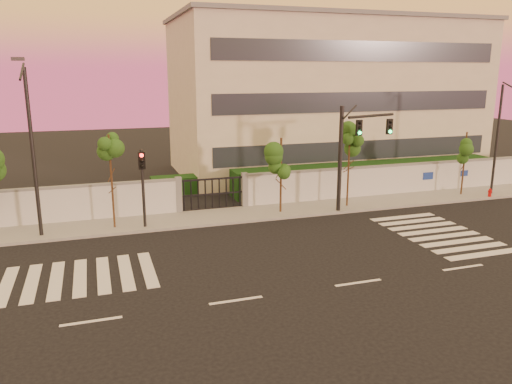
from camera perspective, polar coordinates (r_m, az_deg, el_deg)
ground at (r=20.31m, az=11.61°, el=-10.14°), size 120.00×120.00×0.00m
sidewalk at (r=29.30m, az=1.44°, el=-2.29°), size 60.00×3.00×0.15m
perimeter_wall at (r=30.45m, az=0.68°, el=0.26°), size 60.00×0.36×2.20m
hedge_row at (r=33.37m, az=0.88°, el=0.99°), size 41.00×4.25×1.80m
institutional_building at (r=42.34m, az=7.85°, el=10.82°), size 24.40×12.40×12.25m
road_markings at (r=22.79m, az=3.41°, el=-7.18°), size 57.00×7.62×0.02m
street_tree_c at (r=26.47m, az=-16.28°, el=3.48°), size 1.32×1.05×5.02m
street_tree_d at (r=28.47m, az=2.91°, el=3.86°), size 1.51×1.20×4.46m
street_tree_e at (r=30.21m, az=10.64°, el=5.04°), size 1.35×1.08×5.07m
street_tree_f at (r=35.44m, az=22.82°, el=4.52°), size 1.37×1.09×4.30m
traffic_signal_main at (r=29.35m, az=11.02°, el=5.20°), size 3.86×1.40×6.23m
traffic_signal_secondary at (r=26.33m, az=-12.83°, el=1.43°), size 0.33×0.33×4.25m
streetlight_west at (r=26.06m, az=-24.26°, el=4.92°), size 0.52×2.09×8.69m
streetlight_east at (r=36.37m, az=26.05°, el=5.97°), size 0.46×1.84×7.66m
fire_hydrant at (r=35.97m, az=25.16°, el=-0.17°), size 0.27×0.26×0.69m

